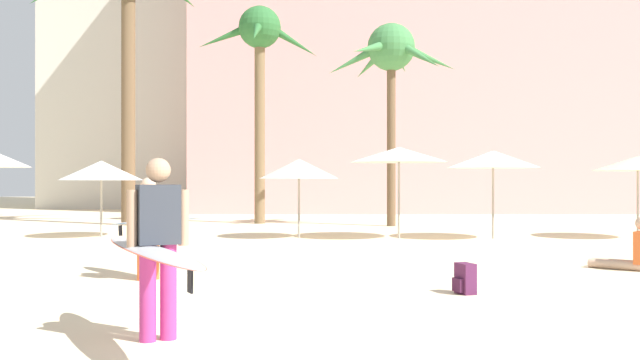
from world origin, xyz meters
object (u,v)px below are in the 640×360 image
object	(u,v)px
cafe_umbrella_2	(396,155)
cafe_umbrella_4	(490,159)
cafe_umbrella_0	(98,171)
person_far_right	(147,223)
cafe_umbrella_5	(296,169)
backpack	(462,279)
person_mid_center	(628,251)
palm_tree_center	(257,47)
cafe_umbrella_3	(635,163)
person_near_left	(152,244)
beach_towel	(547,299)
palm_tree_left	(388,58)

from	to	relation	value
cafe_umbrella_2	cafe_umbrella_4	size ratio (longest dim) A/B	1.07
cafe_umbrella_0	person_far_right	xyz separation A→B (m)	(3.36, -7.95, -0.95)
cafe_umbrella_5	backpack	bearing A→B (deg)	-74.27
cafe_umbrella_4	person_far_right	bearing A→B (deg)	-134.84
person_mid_center	palm_tree_center	bearing A→B (deg)	-21.07
cafe_umbrella_3	person_mid_center	xyz separation A→B (m)	(-3.17, -6.47, -1.71)
cafe_umbrella_2	cafe_umbrella_4	bearing A→B (deg)	-2.24
cafe_umbrella_2	cafe_umbrella_5	bearing A→B (deg)	175.89
person_near_left	person_mid_center	world-z (taller)	person_near_left
backpack	person_far_right	bearing A→B (deg)	-36.70
cafe_umbrella_3	person_near_left	xyz separation A→B (m)	(-10.18, -11.78, -1.08)
beach_towel	person_far_right	size ratio (longest dim) A/B	0.85
cafe_umbrella_0	cafe_umbrella_2	size ratio (longest dim) A/B	0.86
cafe_umbrella_2	person_far_right	bearing A→B (deg)	-122.82
person_near_left	person_far_right	bearing A→B (deg)	-11.54
cafe_umbrella_3	beach_towel	world-z (taller)	cafe_umbrella_3
cafe_umbrella_2	person_mid_center	world-z (taller)	cafe_umbrella_2
palm_tree_center	backpack	size ratio (longest dim) A/B	18.90
cafe_umbrella_4	backpack	bearing A→B (deg)	-106.77
cafe_umbrella_0	palm_tree_left	bearing A→B (deg)	28.06
cafe_umbrella_5	beach_towel	bearing A→B (deg)	-69.48
cafe_umbrella_3	backpack	bearing A→B (deg)	-126.44
cafe_umbrella_2	person_far_right	size ratio (longest dim) A/B	1.24
cafe_umbrella_5	beach_towel	size ratio (longest dim) A/B	1.21
palm_tree_left	cafe_umbrella_3	size ratio (longest dim) A/B	2.98
cafe_umbrella_0	beach_towel	xyz separation A→B (m)	(9.07, -9.84, -1.83)
palm_tree_center	cafe_umbrella_0	bearing A→B (deg)	-123.01
palm_tree_center	cafe_umbrella_5	xyz separation A→B (m)	(1.63, -6.21, -4.55)
backpack	cafe_umbrella_2	bearing A→B (deg)	-110.64
person_near_left	cafe_umbrella_2	bearing A→B (deg)	-43.83
cafe_umbrella_4	person_far_right	size ratio (longest dim) A/B	1.16
cafe_umbrella_5	beach_towel	world-z (taller)	cafe_umbrella_5
cafe_umbrella_4	backpack	size ratio (longest dim) A/B	5.85
cafe_umbrella_3	person_far_right	distance (m)	13.62
cafe_umbrella_4	cafe_umbrella_5	size ratio (longest dim) A/B	1.13
palm_tree_left	cafe_umbrella_4	bearing A→B (deg)	-66.63
cafe_umbrella_5	backpack	size ratio (longest dim) A/B	5.19
palm_tree_left	person_near_left	world-z (taller)	palm_tree_left
cafe_umbrella_5	person_mid_center	xyz separation A→B (m)	(6.01, -6.63, -1.56)
person_far_right	backpack	bearing A→B (deg)	33.64
backpack	beach_towel	bearing A→B (deg)	136.25
palm_tree_left	backpack	bearing A→B (deg)	-91.87
beach_towel	backpack	distance (m)	1.13
palm_tree_left	person_far_right	size ratio (longest dim) A/B	3.30
cafe_umbrella_3	cafe_umbrella_0	bearing A→B (deg)	178.31
palm_tree_left	cafe_umbrella_4	xyz separation A→B (m)	(2.20, -5.10, -3.67)
cafe_umbrella_5	cafe_umbrella_0	bearing A→B (deg)	177.16
cafe_umbrella_4	person_mid_center	bearing A→B (deg)	-82.94
cafe_umbrella_2	person_mid_center	size ratio (longest dim) A/B	2.61
palm_tree_center	cafe_umbrella_3	bearing A→B (deg)	-30.49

